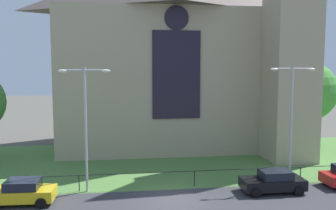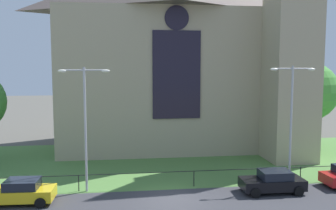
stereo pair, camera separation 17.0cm
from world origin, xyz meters
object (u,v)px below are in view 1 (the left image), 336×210
Objects in this scene: tree_right_far at (308,92)px; parked_car_yellow at (21,192)px; streetlamp_near at (86,114)px; streetlamp_far at (292,109)px; parked_car_black at (273,181)px; church_building at (176,49)px.

parked_car_yellow is (-25.77, -13.20, -5.07)m from tree_right_far.
streetlamp_far is at bearing -0.00° from streetlamp_near.
parked_car_black is (16.32, -0.08, 0.00)m from parked_car_yellow.
parked_car_yellow and parked_car_black have the same top height.
streetlamp_near is (-8.21, -13.77, -4.94)m from church_building.
parked_car_yellow is (-3.88, -1.75, -4.59)m from streetlamp_near.
streetlamp_near is at bearing 180.00° from streetlamp_far.
streetlamp_near is 1.99× the size of parked_car_black.
streetlamp_near reaches higher than parked_car_black.
streetlamp_far reaches higher than parked_car_black.
streetlamp_far is (6.28, -13.77, -4.89)m from church_building.
streetlamp_near is 6.26m from parked_car_yellow.
tree_right_far is 29.39m from parked_car_yellow.
tree_right_far is 1.06× the size of streetlamp_near.
streetlamp_far reaches higher than parked_car_yellow.
streetlamp_far is 1.99× the size of parked_car_yellow.
streetlamp_far is (-7.41, -11.45, -0.42)m from tree_right_far.
tree_right_far is at bearing 27.61° from streetlamp_near.
streetlamp_near is at bearing -152.39° from tree_right_far.
streetlamp_near reaches higher than parked_car_yellow.
streetlamp_near is 1.97× the size of parked_car_yellow.
streetlamp_far reaches higher than streetlamp_near.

